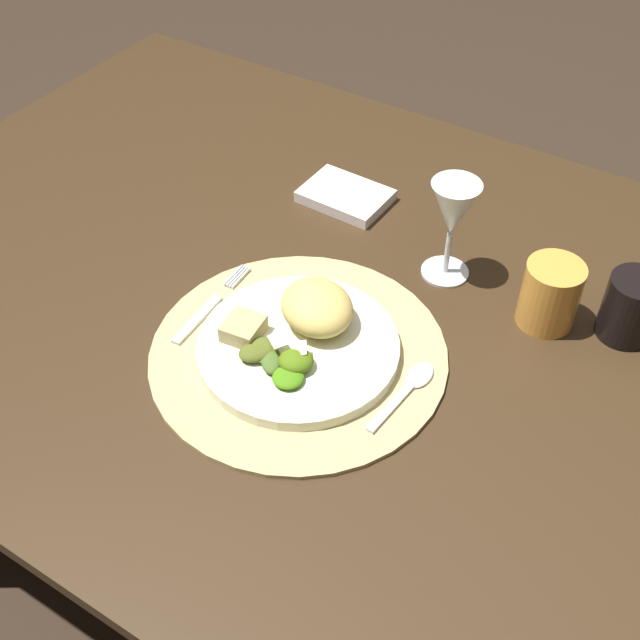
{
  "coord_description": "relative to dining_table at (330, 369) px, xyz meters",
  "views": [
    {
      "loc": [
        0.41,
        -0.68,
        1.44
      ],
      "look_at": [
        0.02,
        -0.06,
        0.73
      ],
      "focal_mm": 45.83,
      "sensor_mm": 36.0,
      "label": 1
    }
  ],
  "objects": [
    {
      "name": "ground_plane",
      "position": [
        0.0,
        0.0,
        -0.57
      ],
      "size": [
        6.0,
        6.0,
        0.0
      ],
      "primitive_type": "plane",
      "color": "#312419"
    },
    {
      "name": "dining_table",
      "position": [
        0.0,
        0.0,
        0.0
      ],
      "size": [
        1.44,
        0.97,
        0.71
      ],
      "color": "#362515",
      "rests_on": "ground"
    },
    {
      "name": "placemat",
      "position": [
        0.02,
        -0.11,
        0.14
      ],
      "size": [
        0.37,
        0.37,
        0.01
      ],
      "primitive_type": "cylinder",
      "color": "tan",
      "rests_on": "dining_table"
    },
    {
      "name": "dinner_plate",
      "position": [
        0.02,
        -0.11,
        0.15
      ],
      "size": [
        0.25,
        0.25,
        0.02
      ],
      "primitive_type": "cylinder",
      "color": "silver",
      "rests_on": "placemat"
    },
    {
      "name": "pasta_serving",
      "position": [
        0.02,
        -0.06,
        0.18
      ],
      "size": [
        0.13,
        0.13,
        0.05
      ],
      "primitive_type": "ellipsoid",
      "rotation": [
        0.0,
        0.0,
        2.6
      ],
      "color": "#E2C262",
      "rests_on": "dinner_plate"
    },
    {
      "name": "salad_greens",
      "position": [
        0.02,
        -0.15,
        0.17
      ],
      "size": [
        0.11,
        0.08,
        0.02
      ],
      "color": "#466123",
      "rests_on": "dinner_plate"
    },
    {
      "name": "bread_piece",
      "position": [
        -0.05,
        -0.13,
        0.17
      ],
      "size": [
        0.05,
        0.05,
        0.02
      ],
      "primitive_type": "cube",
      "rotation": [
        0.0,
        0.0,
        4.83
      ],
      "color": "tan",
      "rests_on": "dinner_plate"
    },
    {
      "name": "fork",
      "position": [
        -0.12,
        -0.11,
        0.15
      ],
      "size": [
        0.02,
        0.16,
        0.0
      ],
      "color": "silver",
      "rests_on": "placemat"
    },
    {
      "name": "spoon",
      "position": [
        0.16,
        -0.08,
        0.15
      ],
      "size": [
        0.03,
        0.13,
        0.01
      ],
      "color": "silver",
      "rests_on": "placemat"
    },
    {
      "name": "napkin",
      "position": [
        -0.1,
        0.2,
        0.15
      ],
      "size": [
        0.13,
        0.1,
        0.02
      ],
      "primitive_type": "cube",
      "rotation": [
        0.0,
        0.0,
        -0.03
      ],
      "color": "white",
      "rests_on": "dining_table"
    },
    {
      "name": "wine_glass",
      "position": [
        0.1,
        0.13,
        0.24
      ],
      "size": [
        0.07,
        0.07,
        0.15
      ],
      "color": "silver",
      "rests_on": "dining_table"
    },
    {
      "name": "amber_tumbler",
      "position": [
        0.25,
        0.11,
        0.18
      ],
      "size": [
        0.07,
        0.07,
        0.09
      ],
      "primitive_type": "cylinder",
      "color": "gold",
      "rests_on": "dining_table"
    },
    {
      "name": "dark_tumbler",
      "position": [
        0.35,
        0.15,
        0.18
      ],
      "size": [
        0.07,
        0.07,
        0.09
      ],
      "primitive_type": "cylinder",
      "color": "black",
      "rests_on": "dining_table"
    }
  ]
}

